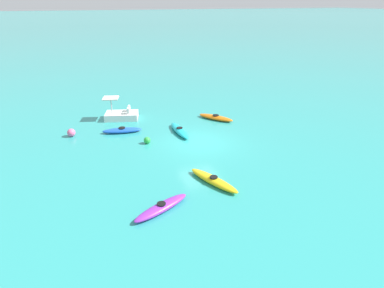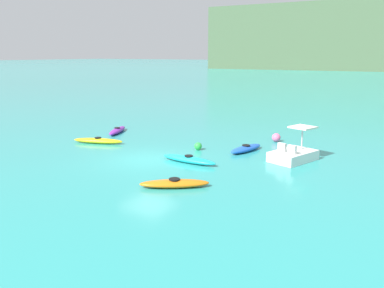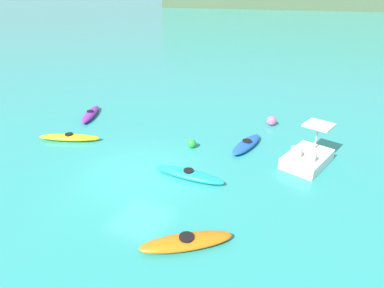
{
  "view_description": "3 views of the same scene",
  "coord_description": "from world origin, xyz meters",
  "px_view_note": "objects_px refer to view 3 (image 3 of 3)",
  "views": [
    {
      "loc": [
        -17.56,
        7.52,
        8.29
      ],
      "look_at": [
        -0.72,
        0.83,
        0.32
      ],
      "focal_mm": 30.77,
      "sensor_mm": 36.0,
      "label": 1
    },
    {
      "loc": [
        12.19,
        -15.22,
        5.29
      ],
      "look_at": [
        0.98,
        2.65,
        0.42
      ],
      "focal_mm": 36.67,
      "sensor_mm": 36.0,
      "label": 2
    },
    {
      "loc": [
        6.52,
        -9.07,
        6.91
      ],
      "look_at": [
        1.13,
        3.08,
        0.23
      ],
      "focal_mm": 28.93,
      "sensor_mm": 36.0,
      "label": 3
    }
  ],
  "objects_px": {
    "kayak_cyan": "(189,174)",
    "buoy_green": "(192,144)",
    "kayak_orange": "(187,242)",
    "kayak_yellow": "(70,137)",
    "kayak_blue": "(247,144)",
    "buoy_pink": "(272,121)",
    "pedal_boat_white": "(307,157)",
    "kayak_purple": "(90,114)"
  },
  "relations": [
    {
      "from": "kayak_cyan",
      "to": "buoy_green",
      "type": "distance_m",
      "value": 2.7
    },
    {
      "from": "kayak_orange",
      "to": "kayak_yellow",
      "type": "relative_size",
      "value": 0.86
    },
    {
      "from": "kayak_blue",
      "to": "kayak_cyan",
      "type": "xyz_separation_m",
      "value": [
        -1.45,
        -3.63,
        -0.0
      ]
    },
    {
      "from": "kayak_orange",
      "to": "buoy_green",
      "type": "distance_m",
      "value": 6.44
    },
    {
      "from": "buoy_pink",
      "to": "buoy_green",
      "type": "relative_size",
      "value": 1.23
    },
    {
      "from": "kayak_orange",
      "to": "pedal_boat_white",
      "type": "xyz_separation_m",
      "value": [
        2.78,
        6.56,
        0.17
      ]
    },
    {
      "from": "kayak_blue",
      "to": "kayak_purple",
      "type": "bearing_deg",
      "value": 179.19
    },
    {
      "from": "buoy_green",
      "to": "kayak_purple",
      "type": "bearing_deg",
      "value": 170.18
    },
    {
      "from": "kayak_orange",
      "to": "kayak_yellow",
      "type": "distance_m",
      "value": 9.43
    },
    {
      "from": "kayak_cyan",
      "to": "pedal_boat_white",
      "type": "bearing_deg",
      "value": 36.17
    },
    {
      "from": "buoy_pink",
      "to": "buoy_green",
      "type": "height_order",
      "value": "buoy_pink"
    },
    {
      "from": "kayak_cyan",
      "to": "buoy_green",
      "type": "height_order",
      "value": "buoy_green"
    },
    {
      "from": "kayak_orange",
      "to": "kayak_yellow",
      "type": "xyz_separation_m",
      "value": [
        -8.47,
        4.15,
        -0.0
      ]
    },
    {
      "from": "buoy_pink",
      "to": "kayak_purple",
      "type": "bearing_deg",
      "value": -163.15
    },
    {
      "from": "kayak_yellow",
      "to": "pedal_boat_white",
      "type": "bearing_deg",
      "value": 12.1
    },
    {
      "from": "pedal_boat_white",
      "to": "buoy_green",
      "type": "height_order",
      "value": "pedal_boat_white"
    },
    {
      "from": "kayak_orange",
      "to": "pedal_boat_white",
      "type": "distance_m",
      "value": 7.13
    },
    {
      "from": "kayak_orange",
      "to": "kayak_yellow",
      "type": "bearing_deg",
      "value": 153.9
    },
    {
      "from": "buoy_pink",
      "to": "kayak_orange",
      "type": "bearing_deg",
      "value": -92.83
    },
    {
      "from": "kayak_cyan",
      "to": "pedal_boat_white",
      "type": "distance_m",
      "value": 5.31
    },
    {
      "from": "kayak_blue",
      "to": "buoy_pink",
      "type": "relative_size",
      "value": 5.11
    },
    {
      "from": "buoy_pink",
      "to": "kayak_blue",
      "type": "bearing_deg",
      "value": -99.76
    },
    {
      "from": "kayak_blue",
      "to": "pedal_boat_white",
      "type": "xyz_separation_m",
      "value": [
        2.83,
        -0.5,
        0.17
      ]
    },
    {
      "from": "kayak_yellow",
      "to": "pedal_boat_white",
      "type": "xyz_separation_m",
      "value": [
        11.25,
        2.41,
        0.17
      ]
    },
    {
      "from": "kayak_orange",
      "to": "buoy_green",
      "type": "bearing_deg",
      "value": 112.63
    },
    {
      "from": "kayak_purple",
      "to": "pedal_boat_white",
      "type": "relative_size",
      "value": 1.05
    },
    {
      "from": "kayak_orange",
      "to": "kayak_cyan",
      "type": "distance_m",
      "value": 3.74
    },
    {
      "from": "kayak_cyan",
      "to": "kayak_purple",
      "type": "bearing_deg",
      "value": 155.39
    },
    {
      "from": "kayak_orange",
      "to": "kayak_purple",
      "type": "bearing_deg",
      "value": 143.49
    },
    {
      "from": "kayak_purple",
      "to": "buoy_pink",
      "type": "distance_m",
      "value": 10.69
    },
    {
      "from": "kayak_cyan",
      "to": "buoy_pink",
      "type": "distance_m",
      "value": 7.15
    },
    {
      "from": "kayak_blue",
      "to": "buoy_pink",
      "type": "distance_m",
      "value": 3.28
    },
    {
      "from": "kayak_blue",
      "to": "kayak_cyan",
      "type": "bearing_deg",
      "value": -111.8
    },
    {
      "from": "kayak_cyan",
      "to": "kayak_orange",
      "type": "bearing_deg",
      "value": -66.38
    },
    {
      "from": "kayak_cyan",
      "to": "buoy_pink",
      "type": "xyz_separation_m",
      "value": [
        2.01,
        6.86,
        0.1
      ]
    },
    {
      "from": "pedal_boat_white",
      "to": "buoy_pink",
      "type": "relative_size",
      "value": 5.18
    },
    {
      "from": "kayak_cyan",
      "to": "pedal_boat_white",
      "type": "relative_size",
      "value": 1.12
    },
    {
      "from": "kayak_blue",
      "to": "pedal_boat_white",
      "type": "distance_m",
      "value": 2.88
    },
    {
      "from": "kayak_yellow",
      "to": "pedal_boat_white",
      "type": "distance_m",
      "value": 11.51
    },
    {
      "from": "buoy_green",
      "to": "buoy_pink",
      "type": "bearing_deg",
      "value": 55.54
    },
    {
      "from": "kayak_orange",
      "to": "pedal_boat_white",
      "type": "height_order",
      "value": "pedal_boat_white"
    },
    {
      "from": "kayak_blue",
      "to": "buoy_green",
      "type": "xyz_separation_m",
      "value": [
        -2.43,
        -1.12,
        0.05
      ]
    }
  ]
}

